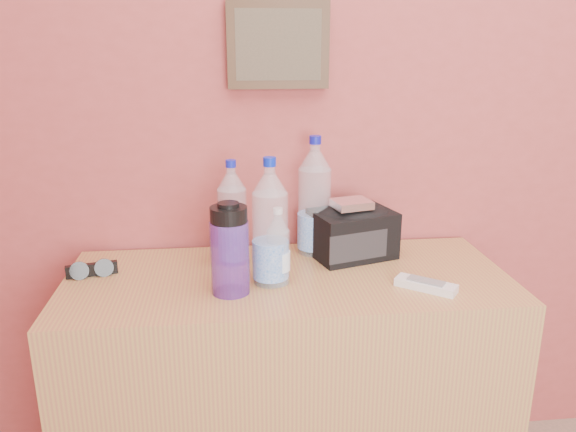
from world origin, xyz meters
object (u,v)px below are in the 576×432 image
object	(u,v)px
pet_small	(278,251)
foil_packet	(352,204)
ac_remote	(426,285)
dresser	(288,395)
pet_large_d	(270,229)
sunglasses	(92,270)
toiletry_bag	(352,231)
pet_large_b	(232,218)
nalgene_bottle	(230,249)
pet_large_c	(314,202)

from	to	relation	value
pet_small	foil_packet	xyz separation A→B (m)	(0.23, 0.16, 0.08)
ac_remote	dresser	bearing A→B (deg)	-161.54
pet_large_d	sunglasses	xyz separation A→B (m)	(-0.50, 0.10, -0.14)
ac_remote	toiletry_bag	size ratio (longest dim) A/B	0.68
sunglasses	ac_remote	world-z (taller)	sunglasses
pet_large_b	ac_remote	bearing A→B (deg)	-26.25
toiletry_bag	foil_packet	distance (m)	0.10
ac_remote	foil_packet	size ratio (longest dim) A/B	1.50
sunglasses	toiletry_bag	distance (m)	0.77
pet_small	nalgene_bottle	size ratio (longest dim) A/B	0.87
sunglasses	foil_packet	bearing A→B (deg)	-9.41
nalgene_bottle	sunglasses	bearing A→B (deg)	158.57
pet_large_c	pet_large_d	xyz separation A→B (m)	(-0.15, -0.22, -0.01)
pet_large_c	toiletry_bag	world-z (taller)	pet_large_c
dresser	toiletry_bag	distance (m)	0.53
ac_remote	pet_large_b	bearing A→B (deg)	-168.14
pet_large_d	sunglasses	size ratio (longest dim) A/B	2.49
nalgene_bottle	ac_remote	world-z (taller)	nalgene_bottle
nalgene_bottle	sunglasses	size ratio (longest dim) A/B	1.75
nalgene_bottle	pet_large_b	bearing A→B (deg)	87.16
pet_large_c	foil_packet	world-z (taller)	pet_large_c
pet_large_d	ac_remote	distance (m)	0.44
pet_large_c	pet_small	distance (m)	0.27
ac_remote	foil_packet	bearing A→B (deg)	160.69
dresser	nalgene_bottle	bearing A→B (deg)	-150.63
pet_small	sunglasses	xyz separation A→B (m)	(-0.52, 0.11, -0.08)
pet_large_c	ac_remote	bearing A→B (deg)	-50.27
pet_large_c	pet_large_d	world-z (taller)	pet_large_c
pet_large_c	toiletry_bag	size ratio (longest dim) A/B	1.54
ac_remote	toiletry_bag	world-z (taller)	toiletry_bag
dresser	nalgene_bottle	size ratio (longest dim) A/B	5.08
nalgene_bottle	foil_packet	bearing A→B (deg)	29.31
pet_small	toiletry_bag	world-z (taller)	pet_small
ac_remote	toiletry_bag	xyz separation A→B (m)	(-0.14, 0.26, 0.07)
pet_large_c	sunglasses	bearing A→B (deg)	-169.78
pet_small	foil_packet	world-z (taller)	pet_small
dresser	pet_large_d	bearing A→B (deg)	-144.07
pet_large_c	pet_small	size ratio (longest dim) A/B	1.71
foil_packet	pet_large_c	bearing A→B (deg)	146.90
pet_large_c	sunglasses	xyz separation A→B (m)	(-0.65, -0.12, -0.14)
ac_remote	pet_large_d	bearing A→B (deg)	-154.46
pet_small	sunglasses	world-z (taller)	pet_small
dresser	pet_small	bearing A→B (deg)	-124.29
sunglasses	nalgene_bottle	bearing A→B (deg)	-34.75
pet_large_c	dresser	bearing A→B (deg)	-119.59
toiletry_bag	pet_large_c	bearing A→B (deg)	141.62
pet_large_b	foil_packet	distance (m)	0.35
nalgene_bottle	sunglasses	xyz separation A→B (m)	(-0.39, 0.15, -0.10)
pet_large_b	dresser	bearing A→B (deg)	-39.31
toiletry_bag	foil_packet	bearing A→B (deg)	-132.02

